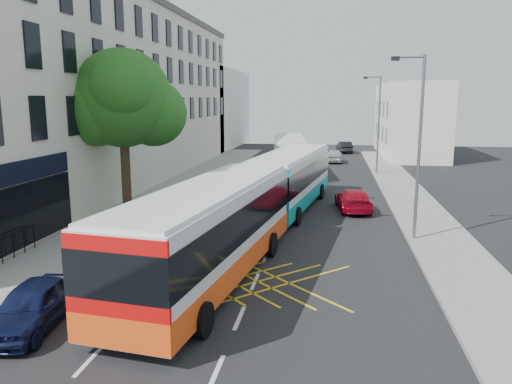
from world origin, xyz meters
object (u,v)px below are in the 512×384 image
at_px(parked_car_blue, 32,306).
at_px(distant_car_dark, 344,147).
at_px(parked_car_silver, 128,252).
at_px(lamp_near, 417,139).
at_px(bus_mid, 289,179).
at_px(red_hatchback, 353,200).
at_px(lamp_far, 378,120).
at_px(street_tree, 122,99).
at_px(bus_far, 289,155).
at_px(distant_car_silver, 334,156).
at_px(bus_near, 210,232).
at_px(distant_car_grey, 290,151).

distance_m(parked_car_blue, distant_car_dark, 49.18).
height_order(parked_car_silver, distant_car_dark, parked_car_silver).
relative_size(lamp_near, parked_car_blue, 2.10).
relative_size(lamp_near, distant_car_dark, 1.98).
xyz_separation_m(bus_mid, red_hatchback, (3.70, -0.06, -1.11)).
relative_size(lamp_far, parked_car_silver, 1.93).
relative_size(parked_car_blue, parked_car_silver, 0.92).
relative_size(street_tree, parked_car_silver, 2.12).
bearing_deg(parked_car_blue, bus_far, 75.82).
xyz_separation_m(bus_far, parked_car_silver, (-3.89, -25.10, -0.96)).
bearing_deg(lamp_near, parked_car_blue, -138.42).
distance_m(bus_mid, parked_car_silver, 12.72).
xyz_separation_m(lamp_near, bus_mid, (-6.05, 6.16, -2.89)).
xyz_separation_m(street_tree, bus_mid, (8.66, 3.19, -4.56)).
height_order(bus_far, distant_car_silver, bus_far).
distance_m(parked_car_silver, red_hatchback, 14.50).
distance_m(bus_near, bus_mid, 12.42).
bearing_deg(bus_far, bus_near, -97.73).
distance_m(lamp_near, distant_car_grey, 33.22).
height_order(street_tree, parked_car_blue, street_tree).
bearing_deg(distant_car_grey, parked_car_blue, -96.18).
distance_m(lamp_far, bus_far, 7.80).
height_order(parked_car_silver, distant_car_silver, parked_car_silver).
bearing_deg(red_hatchback, distant_car_grey, -84.15).
bearing_deg(bus_near, red_hatchback, 73.70).
distance_m(bus_near, parked_car_silver, 3.56).
height_order(bus_near, distant_car_dark, bus_near).
bearing_deg(street_tree, red_hatchback, 14.23).
height_order(red_hatchback, distant_car_dark, distant_car_dark).
bearing_deg(red_hatchback, distant_car_silver, -94.27).
relative_size(bus_far, distant_car_dark, 2.80).
distance_m(bus_mid, distant_car_silver, 22.29).
xyz_separation_m(bus_near, distant_car_silver, (4.38, 34.40, -1.11)).
relative_size(street_tree, lamp_near, 1.10).
distance_m(parked_car_blue, parked_car_silver, 5.05).
xyz_separation_m(parked_car_blue, parked_car_silver, (0.70, 5.00, 0.03)).
relative_size(red_hatchback, distant_car_dark, 1.06).
bearing_deg(lamp_far, distant_car_silver, 112.34).
height_order(bus_mid, red_hatchback, bus_mid).
height_order(lamp_far, parked_car_silver, lamp_far).
bearing_deg(lamp_near, red_hatchback, 111.10).
relative_size(parked_car_blue, red_hatchback, 0.89).
xyz_separation_m(bus_far, distant_car_silver, (3.81, 8.63, -0.96)).
bearing_deg(parked_car_silver, street_tree, 112.32).
bearing_deg(distant_car_dark, bus_mid, 75.05).
relative_size(bus_near, bus_mid, 1.03).
relative_size(red_hatchback, distant_car_silver, 1.07).
bearing_deg(distant_car_grey, bus_mid, -86.53).
height_order(lamp_far, distant_car_silver, lamp_far).
xyz_separation_m(bus_near, parked_car_blue, (-4.02, -4.33, -1.13)).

